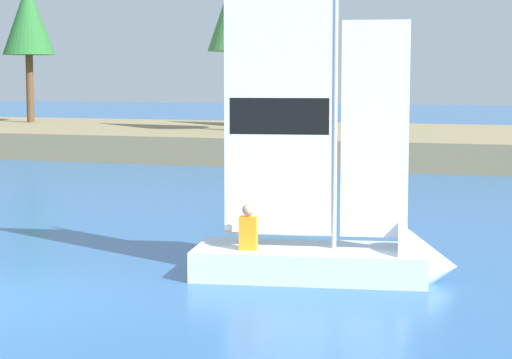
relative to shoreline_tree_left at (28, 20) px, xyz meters
The scene contains 4 objects.
shore_bank 18.37m from the shoreline_tree_left, ahead, with size 80.00×13.12×1.04m, color #897A56.
shoreline_tree_left is the anchor object (origin of this frame).
shoreline_tree_centre 13.82m from the shoreline_tree_left, ahead, with size 2.82×2.82×6.96m.
sailboat 33.99m from the shoreline_tree_left, 48.66° to the right, with size 4.41×2.21×6.52m.
Camera 1 is at (8.17, -11.16, 3.23)m, focal length 65.55 mm.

